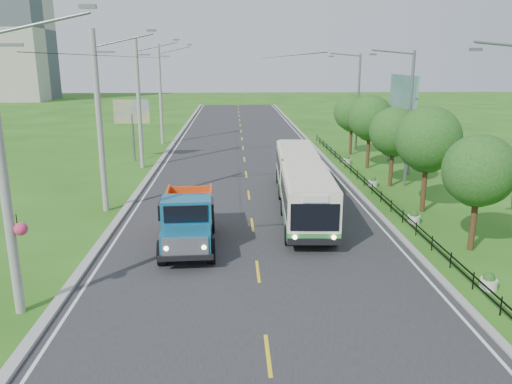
{
  "coord_description": "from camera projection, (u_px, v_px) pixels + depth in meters",
  "views": [
    {
      "loc": [
        -0.94,
        -18.85,
        8.33
      ],
      "look_at": [
        0.18,
        5.58,
        1.9
      ],
      "focal_mm": 35.0,
      "sensor_mm": 36.0,
      "label": 1
    }
  ],
  "objects": [
    {
      "name": "tree_back",
      "position": [
        352.0,
        114.0,
        45.13
      ],
      "size": [
        3.3,
        3.36,
        5.5
      ],
      "color": "#382314",
      "rests_on": "ground"
    },
    {
      "name": "edge_line_left",
      "position": [
        161.0,
        170.0,
        39.39
      ],
      "size": [
        0.12,
        120.0,
        0.0
      ],
      "primitive_type": "cube",
      "color": "silver",
      "rests_on": "road"
    },
    {
      "name": "tree_second",
      "position": [
        479.0,
        174.0,
        21.98
      ],
      "size": [
        3.18,
        3.26,
        5.3
      ],
      "color": "#382314",
      "rests_on": "ground"
    },
    {
      "name": "planter_far",
      "position": [
        347.0,
        160.0,
        41.93
      ],
      "size": [
        0.64,
        0.64,
        0.67
      ],
      "color": "silver",
      "rests_on": "ground"
    },
    {
      "name": "ground",
      "position": [
        258.0,
        272.0,
        20.37
      ],
      "size": [
        240.0,
        240.0,
        0.0
      ],
      "primitive_type": "plane",
      "color": "#275915",
      "rests_on": "ground"
    },
    {
      "name": "pole_near",
      "position": [
        100.0,
        122.0,
        27.4
      ],
      "size": [
        3.51,
        0.32,
        10.0
      ],
      "color": "gray",
      "rests_on": "ground"
    },
    {
      "name": "planter_mid",
      "position": [
        373.0,
        182.0,
        34.2
      ],
      "size": [
        0.64,
        0.64,
        0.67
      ],
      "color": "silver",
      "rests_on": "ground"
    },
    {
      "name": "edge_line_right",
      "position": [
        328.0,
        168.0,
        39.98
      ],
      "size": [
        0.12,
        120.0,
        0.0
      ],
      "primitive_type": "cube",
      "color": "silver",
      "rests_on": "road"
    },
    {
      "name": "billboard_left",
      "position": [
        132.0,
        116.0,
        42.15
      ],
      "size": [
        3.0,
        0.2,
        5.2
      ],
      "color": "slate",
      "rests_on": "ground"
    },
    {
      "name": "railing_right",
      "position": [
        364.0,
        182.0,
        34.17
      ],
      "size": [
        0.04,
        40.0,
        0.6
      ],
      "primitive_type": "cube",
      "color": "black",
      "rests_on": "ground"
    },
    {
      "name": "tree_third",
      "position": [
        428.0,
        142.0,
        27.65
      ],
      "size": [
        3.6,
        3.62,
        6.0
      ],
      "color": "#382314",
      "rests_on": "ground"
    },
    {
      "name": "planter_near",
      "position": [
        414.0,
        218.0,
        26.47
      ],
      "size": [
        0.64,
        0.64,
        0.67
      ],
      "color": "silver",
      "rests_on": "ground"
    },
    {
      "name": "curb_left",
      "position": [
        154.0,
        169.0,
        39.35
      ],
      "size": [
        0.4,
        120.0,
        0.15
      ],
      "primitive_type": "cube",
      "color": "#9E9E99",
      "rests_on": "ground"
    },
    {
      "name": "centre_dash",
      "position": [
        258.0,
        271.0,
        20.36
      ],
      "size": [
        0.12,
        2.2,
        0.0
      ],
      "primitive_type": "cube",
      "color": "yellow",
      "rests_on": "road"
    },
    {
      "name": "curb_right",
      "position": [
        334.0,
        168.0,
        39.99
      ],
      "size": [
        0.3,
        120.0,
        0.1
      ],
      "primitive_type": "cube",
      "color": "#9E9E99",
      "rests_on": "ground"
    },
    {
      "name": "tree_fourth",
      "position": [
        394.0,
        134.0,
        33.55
      ],
      "size": [
        3.24,
        3.31,
        5.4
      ],
      "color": "#382314",
      "rests_on": "ground"
    },
    {
      "name": "tree_fifth",
      "position": [
        370.0,
        120.0,
        39.28
      ],
      "size": [
        3.48,
        3.52,
        5.8
      ],
      "color": "#382314",
      "rests_on": "ground"
    },
    {
      "name": "pole_mid",
      "position": [
        139.0,
        104.0,
        39.0
      ],
      "size": [
        3.51,
        0.32,
        10.0
      ],
      "color": "gray",
      "rests_on": "ground"
    },
    {
      "name": "planter_front",
      "position": [
        489.0,
        282.0,
        18.74
      ],
      "size": [
        0.64,
        0.64,
        0.67
      ],
      "color": "silver",
      "rests_on": "ground"
    },
    {
      "name": "streetlight_mid",
      "position": [
        407.0,
        114.0,
        33.12
      ],
      "size": [
        3.02,
        0.2,
        9.07
      ],
      "color": "slate",
      "rests_on": "ground"
    },
    {
      "name": "pole_far",
      "position": [
        161.0,
        94.0,
        50.59
      ],
      "size": [
        3.51,
        0.32,
        10.0
      ],
      "color": "gray",
      "rests_on": "ground"
    },
    {
      "name": "road",
      "position": [
        246.0,
        169.0,
        39.69
      ],
      "size": [
        14.0,
        120.0,
        0.02
      ],
      "primitive_type": "cube",
      "color": "#28282B",
      "rests_on": "ground"
    },
    {
      "name": "pole_nearest",
      "position": [
        4.0,
        171.0,
        15.85
      ],
      "size": [
        3.51,
        0.44,
        10.0
      ],
      "color": "gray",
      "rests_on": "ground"
    },
    {
      "name": "billboard_right",
      "position": [
        403.0,
        101.0,
        38.87
      ],
      "size": [
        0.24,
        6.0,
        7.3
      ],
      "color": "slate",
      "rests_on": "ground"
    },
    {
      "name": "dump_truck",
      "position": [
        188.0,
        216.0,
        22.82
      ],
      "size": [
        2.62,
        6.18,
        2.55
      ],
      "rotation": [
        0.0,
        0.0,
        0.04
      ],
      "color": "#155E82",
      "rests_on": "ground"
    },
    {
      "name": "streetlight_far",
      "position": [
        357.0,
        99.0,
        46.64
      ],
      "size": [
        3.02,
        0.2,
        9.07
      ],
      "color": "slate",
      "rests_on": "ground"
    },
    {
      "name": "bus",
      "position": [
        301.0,
        180.0,
        28.71
      ],
      "size": [
        3.15,
        14.82,
        2.84
      ],
      "rotation": [
        0.0,
        0.0,
        -0.05
      ],
      "color": "#34823E",
      "rests_on": "ground"
    }
  ]
}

